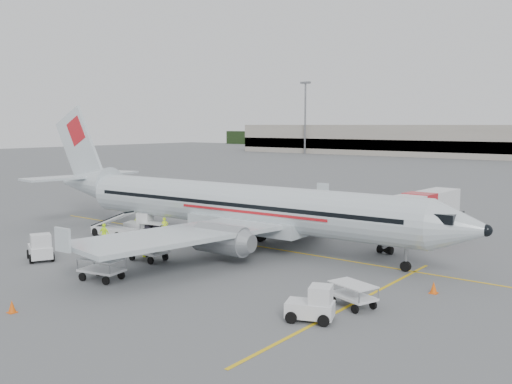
% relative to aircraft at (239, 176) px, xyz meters
% --- Properties ---
extents(ground, '(360.00, 360.00, 0.00)m').
position_rel_aircraft_xyz_m(ground, '(-0.57, 0.76, -5.29)').
color(ground, '#56595B').
extents(stripe_lead, '(44.00, 0.20, 0.01)m').
position_rel_aircraft_xyz_m(stripe_lead, '(-0.57, 0.76, -5.29)').
color(stripe_lead, yellow).
rests_on(stripe_lead, ground).
extents(stripe_cross, '(0.20, 20.00, 0.01)m').
position_rel_aircraft_xyz_m(stripe_cross, '(13.43, -7.24, -5.29)').
color(stripe_cross, yellow).
rests_on(stripe_cross, ground).
extents(terminal_west, '(110.00, 22.00, 9.00)m').
position_rel_aircraft_xyz_m(terminal_west, '(-40.57, 130.76, -0.79)').
color(terminal_west, gray).
rests_on(terminal_west, ground).
extents(mast_west, '(3.20, 1.20, 22.00)m').
position_rel_aircraft_xyz_m(mast_west, '(-70.57, 118.76, 5.71)').
color(mast_west, slate).
rests_on(mast_west, ground).
extents(aircraft, '(39.47, 31.48, 10.58)m').
position_rel_aircraft_xyz_m(aircraft, '(0.00, 0.00, 0.00)').
color(aircraft, silver).
rests_on(aircraft, ground).
extents(jet_bridge, '(3.59, 14.75, 3.84)m').
position_rel_aircraft_xyz_m(jet_bridge, '(10.11, 9.62, -3.37)').
color(jet_bridge, silver).
rests_on(jet_bridge, ground).
extents(belt_loader, '(5.20, 2.01, 2.80)m').
position_rel_aircraft_xyz_m(belt_loader, '(-10.32, -3.54, -3.89)').
color(belt_loader, silver).
rests_on(belt_loader, ground).
extents(tug_fore, '(2.51, 1.97, 1.70)m').
position_rel_aircraft_xyz_m(tug_fore, '(13.02, -10.75, -4.44)').
color(tug_fore, silver).
rests_on(tug_fore, ground).
extents(tug_mid, '(2.77, 2.28, 1.86)m').
position_rel_aircraft_xyz_m(tug_mid, '(-7.85, -11.68, -4.36)').
color(tug_mid, silver).
rests_on(tug_mid, ground).
extents(tug_aft, '(2.64, 2.10, 1.79)m').
position_rel_aircraft_xyz_m(tug_aft, '(-9.87, -1.24, -4.40)').
color(tug_aft, silver).
rests_on(tug_aft, ground).
extents(cart_loaded_a, '(2.61, 1.59, 1.34)m').
position_rel_aircraft_xyz_m(cart_loaded_a, '(-1.94, -7.31, -4.62)').
color(cart_loaded_a, silver).
rests_on(cart_loaded_a, ground).
extents(cart_loaded_b, '(2.26, 1.56, 1.09)m').
position_rel_aircraft_xyz_m(cart_loaded_b, '(-8.07, -1.24, -4.75)').
color(cart_loaded_b, silver).
rests_on(cart_loaded_b, ground).
extents(cart_empty_a, '(2.79, 1.96, 1.33)m').
position_rel_aircraft_xyz_m(cart_empty_a, '(-0.40, -12.31, -4.63)').
color(cart_empty_a, silver).
rests_on(cart_empty_a, ground).
extents(cart_empty_b, '(2.65, 2.06, 1.22)m').
position_rel_aircraft_xyz_m(cart_empty_b, '(13.65, -7.74, -4.68)').
color(cart_empty_b, silver).
rests_on(cart_empty_b, ground).
extents(cone_nose, '(0.42, 0.42, 0.69)m').
position_rel_aircraft_xyz_m(cone_nose, '(16.03, -2.99, -4.95)').
color(cone_nose, '#F05B0D').
rests_on(cone_nose, ground).
extents(cone_port, '(0.33, 0.33, 0.54)m').
position_rel_aircraft_xyz_m(cone_port, '(-4.03, 19.55, -5.02)').
color(cone_port, '#F05B0D').
rests_on(cone_port, ground).
extents(cone_stbd, '(0.40, 0.40, 0.65)m').
position_rel_aircraft_xyz_m(cone_stbd, '(0.95, -18.65, -4.97)').
color(cone_stbd, '#F05B0D').
rests_on(cone_stbd, ground).
extents(crew_a, '(0.70, 0.68, 1.61)m').
position_rel_aircraft_xyz_m(crew_a, '(-7.03, -1.04, -4.49)').
color(crew_a, '#C8EF1B').
rests_on(crew_a, ground).
extents(crew_b, '(1.14, 1.04, 1.90)m').
position_rel_aircraft_xyz_m(crew_b, '(-10.59, -0.74, -4.34)').
color(crew_b, '#C8EF1B').
rests_on(crew_b, ground).
extents(crew_c, '(0.84, 1.15, 1.60)m').
position_rel_aircraft_xyz_m(crew_c, '(-2.94, -6.75, -4.49)').
color(crew_c, '#C8EF1B').
rests_on(crew_c, ground).
extents(crew_d, '(0.98, 0.53, 1.59)m').
position_rel_aircraft_xyz_m(crew_d, '(-8.70, -5.74, -4.50)').
color(crew_d, '#C8EF1B').
rests_on(crew_d, ground).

